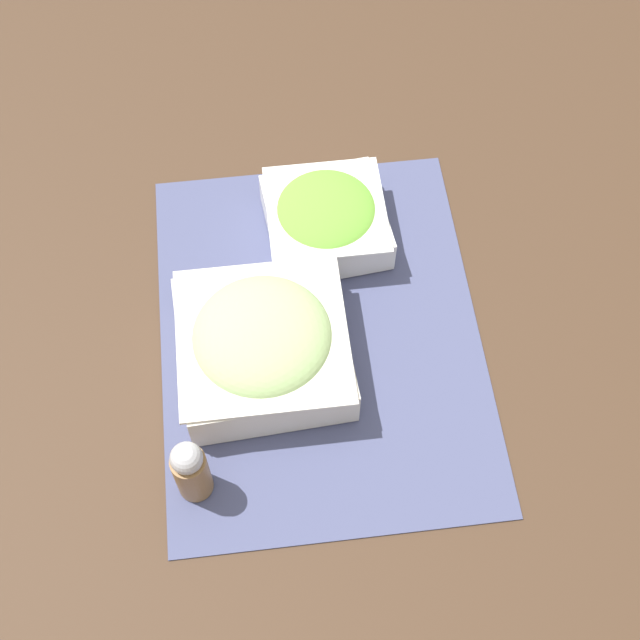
# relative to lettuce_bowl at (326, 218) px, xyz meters

# --- Properties ---
(ground_plane) EXTENTS (3.00, 3.00, 0.00)m
(ground_plane) POSITION_rel_lettuce_bowl_xyz_m (0.14, -0.02, -0.04)
(ground_plane) COLOR #422D1E
(placemat) EXTENTS (0.47, 0.36, 0.00)m
(placemat) POSITION_rel_lettuce_bowl_xyz_m (0.14, -0.02, -0.03)
(placemat) COLOR #474C70
(placemat) RESTS_ON ground_plane
(lettuce_bowl) EXTENTS (0.15, 0.15, 0.06)m
(lettuce_bowl) POSITION_rel_lettuce_bowl_xyz_m (0.00, 0.00, 0.00)
(lettuce_bowl) COLOR white
(lettuce_bowl) RESTS_ON placemat
(cucumber_bowl) EXTENTS (0.19, 0.19, 0.08)m
(cucumber_bowl) POSITION_rel_lettuce_bowl_xyz_m (0.16, -0.09, 0.01)
(cucumber_bowl) COLOR silver
(cucumber_bowl) RESTS_ON placemat
(pepper_shaker) EXTENTS (0.04, 0.04, 0.10)m
(pepper_shaker) POSITION_rel_lettuce_bowl_xyz_m (0.30, -0.17, 0.02)
(pepper_shaker) COLOR olive
(pepper_shaker) RESTS_ON placemat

